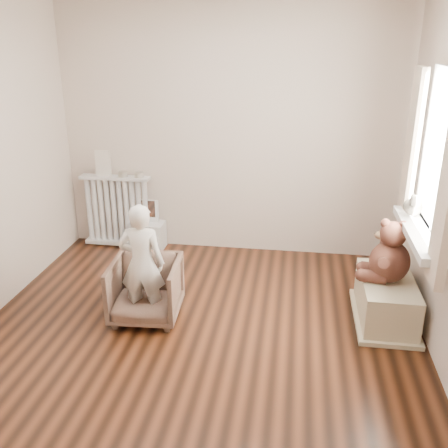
# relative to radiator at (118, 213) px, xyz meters

# --- Properties ---
(floor) EXTENTS (3.60, 3.60, 0.01)m
(floor) POSITION_rel_radiator_xyz_m (1.25, -1.68, -0.39)
(floor) COLOR black
(floor) RESTS_ON ground
(back_wall) EXTENTS (3.60, 0.02, 2.60)m
(back_wall) POSITION_rel_radiator_xyz_m (1.25, 0.12, 0.91)
(back_wall) COLOR beige
(back_wall) RESTS_ON ground
(front_wall) EXTENTS (3.60, 0.02, 2.60)m
(front_wall) POSITION_rel_radiator_xyz_m (1.25, -3.48, 0.91)
(front_wall) COLOR beige
(front_wall) RESTS_ON ground
(window) EXTENTS (0.03, 0.90, 1.10)m
(window) POSITION_rel_radiator_xyz_m (3.01, -1.38, 1.06)
(window) COLOR white
(window) RESTS_ON right_wall
(window_sill) EXTENTS (0.22, 1.10, 0.06)m
(window_sill) POSITION_rel_radiator_xyz_m (2.92, -1.38, 0.48)
(window_sill) COLOR silver
(window_sill) RESTS_ON right_wall
(curtain_right) EXTENTS (0.06, 0.26, 1.30)m
(curtain_right) POSITION_rel_radiator_xyz_m (2.90, -0.81, 1.00)
(curtain_right) COLOR beige
(curtain_right) RESTS_ON right_wall
(radiator) EXTENTS (0.78, 0.15, 0.82)m
(radiator) POSITION_rel_radiator_xyz_m (0.00, 0.00, 0.00)
(radiator) COLOR silver
(radiator) RESTS_ON floor
(paper_doll) EXTENTS (0.17, 0.02, 0.29)m
(paper_doll) POSITION_rel_radiator_xyz_m (-0.12, 0.00, 0.57)
(paper_doll) COLOR beige
(paper_doll) RESTS_ON radiator
(tin_a) EXTENTS (0.10, 0.10, 0.06)m
(tin_a) POSITION_rel_radiator_xyz_m (0.10, 0.00, 0.46)
(tin_a) COLOR #A59E8C
(tin_a) RESTS_ON radiator
(tin_b) EXTENTS (0.10, 0.10, 0.06)m
(tin_b) POSITION_rel_radiator_xyz_m (0.28, 0.00, 0.46)
(tin_b) COLOR #A59E8C
(tin_b) RESTS_ON radiator
(toy_vanity) EXTENTS (0.35, 0.25, 0.55)m
(toy_vanity) POSITION_rel_radiator_xyz_m (0.36, -0.03, -0.11)
(toy_vanity) COLOR silver
(toy_vanity) RESTS_ON floor
(armchair) EXTENTS (0.59, 0.61, 0.52)m
(armchair) POSITION_rel_radiator_xyz_m (0.77, -1.47, -0.13)
(armchair) COLOR brown
(armchair) RESTS_ON floor
(child) EXTENTS (0.39, 0.27, 1.02)m
(child) POSITION_rel_radiator_xyz_m (0.77, -1.52, 0.14)
(child) COLOR white
(child) RESTS_ON armchair
(toy_bench) EXTENTS (0.43, 0.81, 0.38)m
(toy_bench) POSITION_rel_radiator_xyz_m (2.77, -1.20, -0.19)
(toy_bench) COLOR #C3B791
(toy_bench) RESTS_ON floor
(teddy_bear) EXTENTS (0.47, 0.39, 0.52)m
(teddy_bear) POSITION_rel_radiator_xyz_m (2.76, -1.22, 0.28)
(teddy_bear) COLOR #3B1C14
(teddy_bear) RESTS_ON toy_bench
(plush_cat) EXTENTS (0.21, 0.27, 0.20)m
(plush_cat) POSITION_rel_radiator_xyz_m (2.91, -1.07, 0.61)
(plush_cat) COLOR #6F685C
(plush_cat) RESTS_ON window_sill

